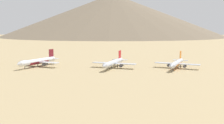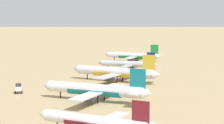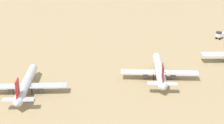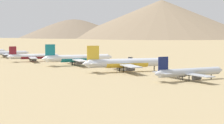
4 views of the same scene
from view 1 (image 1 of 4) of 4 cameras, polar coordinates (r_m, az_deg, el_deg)
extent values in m
cylinder|color=silver|center=(159.53, -16.13, 0.18)|extent=(28.49, 9.12, 3.01)
cone|color=silver|center=(148.37, -20.09, -0.50)|extent=(3.11, 3.43, 2.95)
cone|color=silver|center=(171.25, -12.74, 0.77)|extent=(2.75, 3.13, 2.71)
cube|color=maroon|center=(168.67, -13.37, 1.86)|extent=(4.31, 1.21, 5.55)
cube|color=silver|center=(169.37, -13.23, 0.79)|extent=(4.53, 9.83, 0.29)
cube|color=silver|center=(160.48, -15.85, 0.05)|extent=(9.70, 27.15, 0.36)
cylinder|color=#4C4C54|center=(157.07, -14.68, -0.47)|extent=(3.64, 2.50, 1.82)
cylinder|color=#4C4C54|center=(163.31, -17.24, -0.27)|extent=(3.64, 2.50, 1.82)
cylinder|color=black|center=(151.91, -18.81, -0.96)|extent=(0.35, 0.35, 3.03)
cylinder|color=black|center=(159.90, -15.09, -0.42)|extent=(0.35, 0.35, 3.03)
cylinder|color=black|center=(162.59, -16.19, -0.33)|extent=(0.35, 0.35, 3.03)
cylinder|color=maroon|center=(159.56, -16.13, 0.10)|extent=(15.97, 6.34, 3.02)
cylinder|color=silver|center=(147.37, 0.31, -0.15)|extent=(27.62, 6.04, 2.90)
cone|color=silver|center=(133.46, -1.79, -0.94)|extent=(2.75, 3.10, 2.84)
cone|color=silver|center=(161.32, 2.03, 0.51)|extent=(2.42, 2.84, 2.61)
cube|color=red|center=(158.34, 1.74, 1.61)|extent=(4.20, 0.75, 5.34)
cube|color=#B6BBC5|center=(159.12, 1.79, 0.52)|extent=(3.48, 9.38, 0.27)
cube|color=#B6BBC5|center=(148.51, 0.46, -0.28)|extent=(6.77, 26.21, 0.34)
cylinder|color=#4C4C54|center=(146.67, 2.07, -0.80)|extent=(3.39, 2.11, 1.76)
cylinder|color=#4C4C54|center=(149.63, -1.28, -0.63)|extent=(3.39, 2.11, 1.76)
cylinder|color=black|center=(137.90, -1.11, -1.40)|extent=(0.34, 0.34, 2.92)
cylinder|color=black|center=(148.77, 1.27, -0.75)|extent=(0.34, 0.34, 2.92)
cylinder|color=black|center=(150.04, -0.17, -0.68)|extent=(0.34, 0.34, 2.92)
cylinder|color=silver|center=(150.63, 14.20, -0.23)|extent=(27.06, 8.27, 2.85)
cone|color=silver|center=(136.30, 13.08, -0.98)|extent=(2.92, 3.23, 2.80)
cone|color=silver|center=(164.88, 15.11, 0.39)|extent=(2.58, 2.94, 2.57)
cube|color=orange|center=(161.86, 14.99, 1.45)|extent=(4.10, 1.09, 5.26)
cube|color=#B6BBC5|center=(162.64, 14.99, 0.40)|extent=(4.18, 9.31, 0.27)
cube|color=#B6BBC5|center=(151.79, 14.27, -0.36)|extent=(8.85, 25.77, 0.34)
cylinder|color=#4C4C54|center=(150.62, 15.90, -0.87)|extent=(3.44, 2.33, 1.73)
cylinder|color=#4C4C54|center=(152.20, 12.55, -0.68)|extent=(3.44, 2.33, 1.73)
cylinder|color=black|center=(140.87, 13.42, -1.43)|extent=(0.33, 0.33, 2.87)
cylinder|color=black|center=(152.36, 15.03, -0.82)|extent=(0.33, 0.33, 2.87)
cylinder|color=black|center=(153.04, 13.58, -0.74)|extent=(0.33, 0.33, 2.87)
cylinder|color=orange|center=(150.66, 14.19, -0.31)|extent=(15.14, 5.81, 2.86)
cone|color=#70604C|center=(789.36, 0.19, 10.37)|extent=(648.51, 648.51, 126.52)
camera|label=2|loc=(171.03, 19.31, 9.19)|focal=67.85mm
camera|label=3|loc=(252.27, 3.28, 12.98)|focal=55.61mm
camera|label=4|loc=(385.40, -42.18, 5.05)|focal=64.31mm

